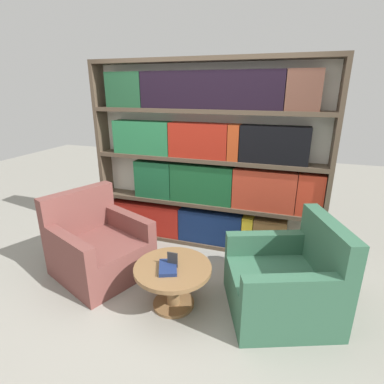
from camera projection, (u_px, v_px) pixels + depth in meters
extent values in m
plane|color=gray|center=(163.00, 309.00, 2.87)|extent=(14.00, 14.00, 0.00)
cube|color=silver|center=(208.00, 157.00, 3.84)|extent=(2.94, 0.05, 2.34)
cube|color=brown|center=(105.00, 152.00, 4.16)|extent=(0.05, 0.30, 2.34)
cube|color=brown|center=(331.00, 169.00, 3.30)|extent=(0.05, 0.30, 2.34)
cube|color=brown|center=(204.00, 241.00, 4.11)|extent=(2.84, 0.30, 0.05)
cube|color=brown|center=(204.00, 203.00, 3.92)|extent=(2.84, 0.30, 0.05)
cube|color=brown|center=(205.00, 159.00, 3.73)|extent=(2.84, 0.30, 0.05)
cube|color=brown|center=(206.00, 111.00, 3.54)|extent=(2.84, 0.30, 0.05)
cube|color=brown|center=(206.00, 59.00, 3.35)|extent=(2.84, 0.30, 0.05)
cube|color=#A72117|center=(147.00, 218.00, 4.25)|extent=(1.02, 0.20, 0.44)
cube|color=navy|center=(210.00, 227.00, 3.97)|extent=(0.84, 0.20, 0.44)
cube|color=gold|center=(247.00, 232.00, 3.83)|extent=(0.13, 0.20, 0.44)
cube|color=brown|center=(269.00, 235.00, 3.74)|extent=(0.40, 0.20, 0.44)
cube|color=#185933|center=(155.00, 179.00, 4.02)|extent=(0.51, 0.20, 0.49)
cube|color=#18552B|center=(202.00, 184.00, 3.82)|extent=(0.80, 0.20, 0.49)
cube|color=#B33924|center=(264.00, 190.00, 3.59)|extent=(0.73, 0.20, 0.49)
cube|color=#B5331E|center=(310.00, 195.00, 3.43)|extent=(0.29, 0.20, 0.49)
cube|color=#267545|center=(143.00, 137.00, 3.88)|extent=(0.77, 0.20, 0.42)
cube|color=#A72315|center=(199.00, 140.00, 3.65)|extent=(0.73, 0.20, 0.42)
cube|color=#B5401B|center=(234.00, 142.00, 3.52)|extent=(0.13, 0.20, 0.42)
cube|color=black|center=(274.00, 145.00, 3.38)|extent=(0.76, 0.20, 0.42)
cube|color=#1E4E2F|center=(126.00, 90.00, 3.75)|extent=(0.48, 0.20, 0.42)
cube|color=black|center=(209.00, 90.00, 3.42)|extent=(1.67, 0.20, 0.42)
cube|color=brown|center=(304.00, 90.00, 3.12)|extent=(0.36, 0.20, 0.42)
cube|color=brown|center=(102.00, 257.00, 3.39)|extent=(1.18, 1.15, 0.40)
cube|color=brown|center=(79.00, 211.00, 3.47)|extent=(0.46, 0.86, 0.51)
cube|color=brown|center=(70.00, 247.00, 2.97)|extent=(0.76, 0.41, 0.23)
cube|color=brown|center=(130.00, 223.00, 3.51)|extent=(0.76, 0.41, 0.23)
cube|color=#336047|center=(280.00, 292.00, 2.80)|extent=(1.17, 1.14, 0.40)
cube|color=#336047|center=(327.00, 248.00, 2.67)|extent=(0.44, 0.86, 0.51)
cube|color=#336047|center=(264.00, 243.00, 3.05)|extent=(0.76, 0.39, 0.23)
cube|color=#336047|center=(290.00, 290.00, 2.34)|extent=(0.76, 0.39, 0.23)
cylinder|color=brown|center=(173.00, 288.00, 2.87)|extent=(0.13, 0.13, 0.39)
cylinder|color=brown|center=(174.00, 303.00, 2.93)|extent=(0.40, 0.40, 0.03)
cylinder|color=brown|center=(173.00, 268.00, 2.80)|extent=(0.73, 0.73, 0.04)
cube|color=black|center=(173.00, 266.00, 2.79)|extent=(0.06, 0.06, 0.01)
cube|color=#2D2D2D|center=(173.00, 260.00, 2.77)|extent=(0.10, 0.01, 0.15)
cube|color=navy|center=(168.00, 268.00, 2.75)|extent=(0.25, 0.30, 0.03)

